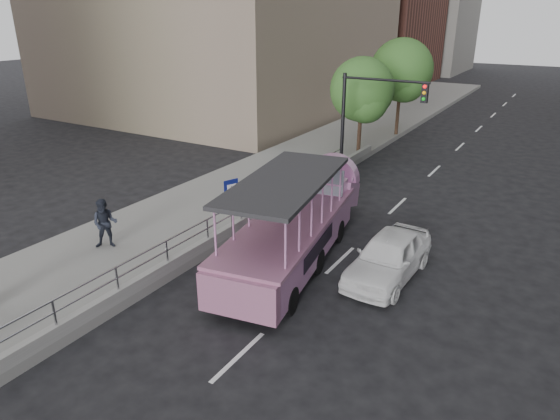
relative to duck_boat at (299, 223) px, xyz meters
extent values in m
plane|color=black|center=(0.49, -3.73, -1.17)|extent=(160.00, 160.00, 0.00)
cube|color=gray|center=(-5.26, 6.27, -1.02)|extent=(5.50, 80.00, 0.30)
cube|color=#ADADA8|center=(-2.63, -1.73, -0.69)|extent=(0.24, 30.00, 0.36)
cylinder|color=#9F9EA3|center=(-2.63, -7.73, -0.16)|extent=(0.07, 0.07, 0.70)
cylinder|color=#9F9EA3|center=(-2.63, -5.73, -0.16)|extent=(0.07, 0.07, 0.70)
cylinder|color=#9F9EA3|center=(-2.63, -3.73, -0.16)|extent=(0.07, 0.07, 0.70)
cylinder|color=#9F9EA3|center=(-2.63, -1.73, -0.16)|extent=(0.07, 0.07, 0.70)
cylinder|color=#9F9EA3|center=(-2.63, 0.27, -0.16)|extent=(0.07, 0.07, 0.70)
cylinder|color=#9F9EA3|center=(-2.63, 2.27, -0.16)|extent=(0.07, 0.07, 0.70)
cylinder|color=#9F9EA3|center=(-2.63, 4.27, -0.16)|extent=(0.07, 0.07, 0.70)
cylinder|color=#9F9EA3|center=(-2.63, 6.27, -0.16)|extent=(0.07, 0.07, 0.70)
cylinder|color=#9F9EA3|center=(-2.63, 8.27, -0.16)|extent=(0.07, 0.07, 0.70)
cylinder|color=#9F9EA3|center=(-2.63, -1.73, -0.16)|extent=(0.06, 22.00, 0.06)
cylinder|color=#9F9EA3|center=(-2.63, -1.73, 0.17)|extent=(0.06, 22.00, 0.06)
cylinder|color=black|center=(-0.38, -3.75, -0.76)|extent=(0.45, 0.86, 0.82)
cylinder|color=black|center=(1.60, -3.42, -0.76)|extent=(0.45, 0.86, 0.82)
cylinder|color=black|center=(-0.81, -1.24, -0.76)|extent=(0.45, 0.86, 0.82)
cylinder|color=black|center=(1.17, -0.90, -0.76)|extent=(0.45, 0.86, 0.82)
cylinder|color=black|center=(-1.23, 1.28, -0.76)|extent=(0.45, 0.86, 0.82)
cylinder|color=black|center=(0.74, 1.61, -0.76)|extent=(0.45, 0.86, 0.82)
cube|color=#C27BB2|center=(0.15, -0.89, -0.24)|extent=(3.50, 7.75, 1.14)
cube|color=#C27BB2|center=(-0.58, 3.42, -0.01)|extent=(2.52, 2.28, 1.42)
cylinder|color=#C27BB2|center=(-0.71, 4.18, 0.26)|extent=(2.22, 0.99, 2.14)
cube|color=#97587A|center=(0.80, -4.71, -0.24)|extent=(2.30, 0.70, 1.14)
cube|color=#97587A|center=(0.15, -0.89, 0.39)|extent=(3.65, 8.04, 0.11)
cube|color=#242326|center=(0.21, -1.25, 1.92)|extent=(3.39, 6.33, 0.13)
cube|color=#8D97A7|center=(-0.31, 1.85, 0.94)|extent=(2.10, 0.54, 0.96)
cube|color=#C27BB2|center=(-0.38, 2.25, 0.67)|extent=(2.13, 1.23, 0.46)
imported|color=white|center=(3.26, 0.01, -0.44)|extent=(1.89, 4.34, 1.46)
imported|color=#252936|center=(-5.65, -3.50, 0.01)|extent=(1.08, 1.05, 1.76)
cylinder|color=black|center=(-2.30, -0.73, -0.01)|extent=(0.07, 0.07, 2.31)
cube|color=navy|center=(-2.30, -0.73, 0.96)|extent=(0.22, 0.54, 0.83)
cube|color=white|center=(-2.27, -0.73, 0.96)|extent=(0.14, 0.35, 0.51)
cylinder|color=black|center=(-2.41, 8.77, 1.43)|extent=(0.18, 0.18, 5.20)
cylinder|color=black|center=(-0.41, 8.77, 3.83)|extent=(4.20, 0.12, 0.12)
cube|color=black|center=(1.49, 8.77, 3.38)|extent=(0.28, 0.22, 0.85)
sphere|color=red|center=(1.49, 8.64, 3.68)|extent=(0.16, 0.16, 0.16)
cylinder|color=#342218|center=(-2.91, 12.27, 0.37)|extent=(0.22, 0.22, 3.08)
sphere|color=#2E6227|center=(-2.91, 12.27, 2.79)|extent=(3.52, 3.52, 3.52)
sphere|color=#2E6227|center=(-2.51, 11.97, 2.24)|extent=(2.42, 2.42, 2.42)
cylinder|color=#342218|center=(-2.71, 18.27, 0.57)|extent=(0.22, 0.22, 3.47)
sphere|color=#2E6227|center=(-2.71, 18.27, 3.29)|extent=(3.97, 3.97, 3.97)
sphere|color=#2E6227|center=(-2.31, 17.97, 2.67)|extent=(2.73, 2.73, 2.73)
camera|label=1|loc=(7.58, -13.84, 6.77)|focal=32.00mm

